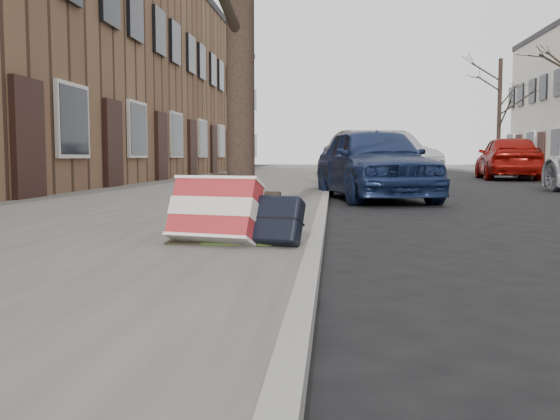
# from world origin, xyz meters

# --- Properties ---
(ground) EXTENTS (120.00, 120.00, 0.00)m
(ground) POSITION_xyz_m (0.00, 0.00, 0.00)
(ground) COLOR black
(ground) RESTS_ON ground
(near_sidewalk) EXTENTS (5.00, 70.00, 0.12)m
(near_sidewalk) POSITION_xyz_m (-3.70, 15.00, 0.06)
(near_sidewalk) COLOR slate
(near_sidewalk) RESTS_ON ground
(house_near) EXTENTS (6.80, 40.00, 7.00)m
(house_near) POSITION_xyz_m (-9.60, 16.00, 3.50)
(house_near) COLOR brown
(house_near) RESTS_ON ground
(dirt_patch) EXTENTS (0.85, 0.85, 0.02)m
(dirt_patch) POSITION_xyz_m (-2.00, 1.20, 0.13)
(dirt_patch) COLOR black
(dirt_patch) RESTS_ON near_sidewalk
(suitcase_red) EXTENTS (0.77, 0.55, 0.53)m
(suitcase_red) POSITION_xyz_m (-2.03, 0.83, 0.39)
(suitcase_red) COLOR maroon
(suitcase_red) RESTS_ON near_sidewalk
(suitcase_navy) EXTENTS (0.59, 0.44, 0.41)m
(suitcase_navy) POSITION_xyz_m (-1.60, 0.80, 0.33)
(suitcase_navy) COLOR black
(suitcase_navy) RESTS_ON near_sidewalk
(car_near_front) EXTENTS (2.46, 4.34, 1.39)m
(car_near_front) POSITION_xyz_m (-0.36, 7.82, 0.70)
(car_near_front) COLOR #18254B
(car_near_front) RESTS_ON ground
(car_near_mid) EXTENTS (2.99, 4.85, 1.51)m
(car_near_mid) POSITION_xyz_m (0.05, 12.74, 0.76)
(car_near_mid) COLOR #999CA1
(car_near_mid) RESTS_ON ground
(car_near_back) EXTENTS (3.00, 5.14, 1.34)m
(car_near_back) POSITION_xyz_m (-0.28, 20.46, 0.67)
(car_near_back) COLOR #3E3D43
(car_near_back) RESTS_ON ground
(car_far_back) EXTENTS (2.32, 4.73, 1.55)m
(car_far_back) POSITION_xyz_m (4.99, 18.65, 0.78)
(car_far_back) COLOR maroon
(car_far_back) RESTS_ON ground
(tree_far_c) EXTENTS (0.21, 0.21, 5.59)m
(tree_far_c) POSITION_xyz_m (7.20, 28.61, 2.92)
(tree_far_c) COLOR black
(tree_far_c) RESTS_ON far_sidewalk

